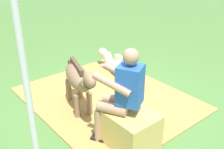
{
  "coord_description": "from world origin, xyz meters",
  "views": [
    {
      "loc": [
        -3.08,
        2.66,
        2.51
      ],
      "look_at": [
        0.06,
        0.05,
        0.55
      ],
      "focal_mm": 44.39,
      "sensor_mm": 36.0,
      "label": 1
    }
  ],
  "objects_px": {
    "hay_bale": "(131,130)",
    "pony_standing": "(79,79)",
    "pony_lying": "(122,67)",
    "person_seated": "(121,93)",
    "tent_pole_left": "(31,117)"
  },
  "relations": [
    {
      "from": "pony_standing",
      "to": "hay_bale",
      "type": "bearing_deg",
      "value": -178.4
    },
    {
      "from": "person_seated",
      "to": "pony_standing",
      "type": "distance_m",
      "value": 1.04
    },
    {
      "from": "person_seated",
      "to": "tent_pole_left",
      "type": "bearing_deg",
      "value": 100.99
    },
    {
      "from": "hay_bale",
      "to": "person_seated",
      "type": "relative_size",
      "value": 0.46
    },
    {
      "from": "hay_bale",
      "to": "person_seated",
      "type": "distance_m",
      "value": 0.55
    },
    {
      "from": "pony_lying",
      "to": "tent_pole_left",
      "type": "height_order",
      "value": "tent_pole_left"
    },
    {
      "from": "pony_lying",
      "to": "tent_pole_left",
      "type": "xyz_separation_m",
      "value": [
        -1.81,
        2.7,
        0.92
      ]
    },
    {
      "from": "person_seated",
      "to": "pony_lying",
      "type": "xyz_separation_m",
      "value": [
        1.56,
        -1.41,
        -0.59
      ]
    },
    {
      "from": "tent_pole_left",
      "to": "pony_standing",
      "type": "bearing_deg",
      "value": -45.87
    },
    {
      "from": "hay_bale",
      "to": "person_seated",
      "type": "height_order",
      "value": "person_seated"
    },
    {
      "from": "hay_bale",
      "to": "pony_lying",
      "type": "bearing_deg",
      "value": -38.38
    },
    {
      "from": "hay_bale",
      "to": "tent_pole_left",
      "type": "bearing_deg",
      "value": 94.11
    },
    {
      "from": "hay_bale",
      "to": "pony_standing",
      "type": "bearing_deg",
      "value": 1.6
    },
    {
      "from": "person_seated",
      "to": "pony_lying",
      "type": "relative_size",
      "value": 1.04
    },
    {
      "from": "hay_bale",
      "to": "tent_pole_left",
      "type": "relative_size",
      "value": 0.29
    }
  ]
}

